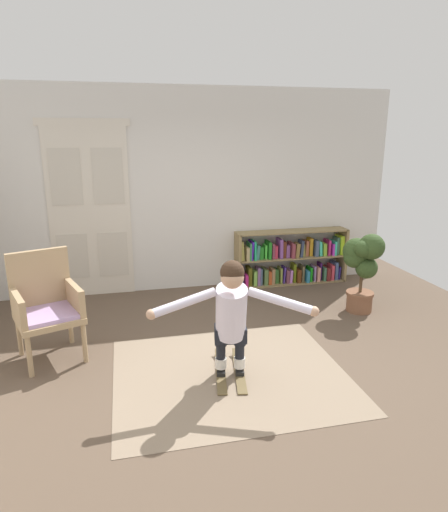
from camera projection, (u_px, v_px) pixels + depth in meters
name	position (u px, v px, depth m)	size (l,w,h in m)	color
ground_plane	(239.00, 369.00, 4.36)	(7.20, 7.20, 0.00)	brown
back_wall	(194.00, 191.00, 6.43)	(6.00, 0.10, 2.90)	silver
double_door	(90.00, 210.00, 6.11)	(1.22, 0.05, 2.45)	beige
rug	(230.00, 374.00, 4.27)	(2.21, 1.91, 0.01)	gray
bookshelf	(291.00, 260.00, 6.83)	(1.75, 0.30, 0.83)	olive
wicker_chair	(46.00, 303.00, 4.49)	(0.77, 0.77, 1.10)	tan
potted_plant	(362.00, 264.00, 5.65)	(0.45, 0.50, 1.05)	brown
skis_pair	(230.00, 370.00, 4.30)	(0.40, 0.81, 0.07)	brown
person_skier	(231.00, 311.00, 3.96)	(1.45, 0.68, 1.14)	white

